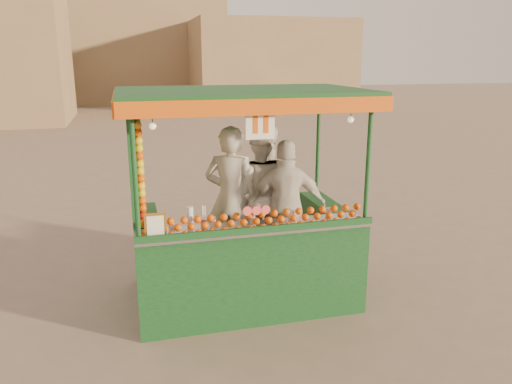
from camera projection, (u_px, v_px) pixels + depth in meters
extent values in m
plane|color=#746253|center=(261.00, 294.00, 6.39)|extent=(90.00, 90.00, 0.00)
cube|color=olive|center=(270.00, 64.00, 29.87)|extent=(9.00, 6.00, 5.00)
cube|color=olive|center=(113.00, 48.00, 33.03)|extent=(14.00, 7.00, 7.00)
cube|color=#0F3818|center=(243.00, 285.00, 6.31)|extent=(2.58, 1.59, 0.30)
cylinder|color=black|center=(171.00, 291.00, 6.09)|extent=(0.36, 0.10, 0.36)
cylinder|color=black|center=(310.00, 275.00, 6.52)|extent=(0.36, 0.10, 0.36)
cube|color=#0F3818|center=(256.00, 264.00, 5.56)|extent=(2.58, 0.30, 0.80)
cube|color=#0F3818|center=(147.00, 250.00, 5.98)|extent=(0.30, 1.29, 0.80)
cube|color=#0F3818|center=(326.00, 233.00, 6.54)|extent=(0.30, 1.29, 0.80)
cube|color=#B2B2B7|center=(255.00, 228.00, 5.49)|extent=(2.58, 0.46, 0.03)
cylinder|color=#0F3818|center=(135.00, 177.00, 4.89)|extent=(0.05, 0.05, 1.39)
cylinder|color=#0F3818|center=(368.00, 164.00, 5.49)|extent=(0.05, 0.05, 1.39)
cylinder|color=#0F3818|center=(132.00, 150.00, 6.28)|extent=(0.05, 0.05, 1.39)
cylinder|color=#0F3818|center=(318.00, 142.00, 6.88)|extent=(0.05, 0.05, 1.39)
cube|color=#0F3818|center=(242.00, 93.00, 5.69)|extent=(2.78, 1.79, 0.08)
cube|color=#CC500B|center=(262.00, 107.00, 4.88)|extent=(2.78, 0.04, 0.16)
cube|color=#CC500B|center=(226.00, 94.00, 6.55)|extent=(2.78, 0.04, 0.16)
cube|color=#CC500B|center=(115.00, 102.00, 5.38)|extent=(0.04, 1.79, 0.16)
cube|color=#CC500B|center=(354.00, 97.00, 6.05)|extent=(0.04, 1.79, 0.16)
cylinder|color=#F7544B|center=(256.00, 210.00, 5.30)|extent=(0.10, 0.02, 0.10)
cube|color=orange|center=(155.00, 226.00, 5.06)|extent=(0.22, 0.02, 0.28)
cube|color=white|center=(260.00, 124.00, 5.00)|extent=(0.30, 0.01, 0.30)
sphere|color=#FFE5B2|center=(153.00, 126.00, 4.88)|extent=(0.07, 0.07, 0.07)
sphere|color=#FFE5B2|center=(351.00, 120.00, 5.38)|extent=(0.07, 0.07, 0.07)
imported|color=beige|center=(231.00, 198.00, 6.28)|extent=(0.78, 0.67, 1.82)
imported|color=beige|center=(260.00, 194.00, 6.46)|extent=(1.07, 0.95, 1.82)
imported|color=silver|center=(287.00, 207.00, 6.20)|extent=(1.04, 0.61, 1.66)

